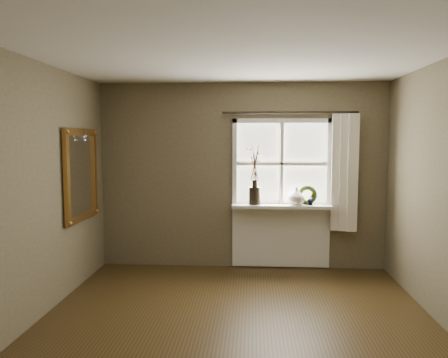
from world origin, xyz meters
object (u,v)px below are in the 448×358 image
cream_vase (296,196)px  gilt_mirror (81,174)px  wreath (307,197)px  dark_jug (255,196)px

cream_vase → gilt_mirror: gilt_mirror is taller
cream_vase → wreath: 0.16m
dark_jug → gilt_mirror: (-2.14, -0.74, 0.34)m
wreath → gilt_mirror: size_ratio=0.24×
dark_jug → cream_vase: size_ratio=1.00×
gilt_mirror → cream_vase: bearing=15.2°
cream_vase → wreath: (0.15, 0.04, -0.02)m
dark_jug → wreath: (0.72, 0.04, -0.02)m
cream_vase → gilt_mirror: 2.83m
dark_jug → gilt_mirror: 2.29m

